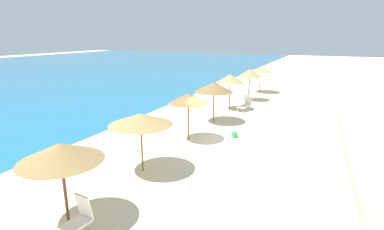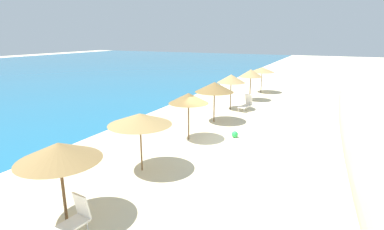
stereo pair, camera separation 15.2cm
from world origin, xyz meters
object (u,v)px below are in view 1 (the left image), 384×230
Objects in this scene: beach_umbrella_8 at (261,70)px; lounge_chair_0 at (74,221)px; beach_umbrella_6 at (230,79)px; beach_umbrella_7 at (250,73)px; lounge_chair_1 at (245,104)px; beach_umbrella_4 at (188,98)px; beach_umbrella_5 at (214,87)px; beach_umbrella_2 at (61,152)px; beach_ball at (235,134)px; beach_umbrella_3 at (141,119)px.

beach_umbrella_8 reaches higher than lounge_chair_0.
beach_umbrella_6 is 4.08m from beach_umbrella_7.
beach_umbrella_4 is at bearing 92.42° from lounge_chair_1.
beach_umbrella_6 is at bearing 173.25° from beach_umbrella_7.
beach_umbrella_6 is (3.91, 0.15, 0.06)m from beach_umbrella_5.
beach_umbrella_6 is 17.02m from lounge_chair_0.
beach_umbrella_5 is (12.55, -0.05, 0.06)m from beach_umbrella_2.
beach_ball is (10.05, -2.34, -2.14)m from beach_umbrella_2.
beach_umbrella_3 is at bearing 179.36° from beach_umbrella_4.
beach_umbrella_6 is 2.03× the size of lounge_chair_0.
beach_umbrella_4 reaches higher than beach_ball.
lounge_chair_1 is at bearing -3.87° from beach_umbrella_2.
lounge_chair_1 reaches higher than lounge_chair_0.
beach_umbrella_7 is 7.49× the size of beach_ball.
beach_ball is (-10.46, -1.95, -2.26)m from beach_umbrella_7.
beach_umbrella_5 is at bearing 0.56° from beach_umbrella_4.
beach_umbrella_5 reaches higher than lounge_chair_1.
beach_umbrella_2 is 1.01× the size of beach_umbrella_8.
beach_umbrella_2 is 10.53m from beach_ball.
beach_umbrella_7 reaches higher than beach_ball.
beach_umbrella_6 is at bearing 0.33° from beach_umbrella_2.
beach_umbrella_4 is at bearing 122.92° from beach_ball.
beach_umbrella_7 is at bearing -1.40° from beach_umbrella_4.
beach_umbrella_3 is at bearing 158.90° from beach_ball.
lounge_chair_1 is (12.58, -1.09, -1.80)m from beach_umbrella_3.
beach_umbrella_7 is at bearing -1.19° from beach_umbrella_3.
beach_umbrella_4 is (8.59, -0.09, 0.05)m from beach_umbrella_2.
beach_umbrella_4 is 1.68× the size of lounge_chair_1.
beach_umbrella_3 is 12.36m from beach_umbrella_6.
lounge_chair_1 is (8.09, -1.04, -1.86)m from beach_umbrella_4.
lounge_chair_1 is (17.10, -0.40, 0.04)m from lounge_chair_0.
beach_umbrella_7 is (4.05, -0.48, -0.00)m from beach_umbrella_6.
lounge_chair_0 is (-12.97, -0.68, -1.91)m from beach_umbrella_5.
lounge_chair_1 is at bearing -79.78° from beach_umbrella_6.
beach_umbrella_6 is 7.22m from beach_ball.
beach_umbrella_5 is at bearing 177.63° from beach_umbrella_7.
beach_umbrella_8 is (24.84, -0.39, -0.00)m from beach_umbrella_2.
beach_umbrella_7 reaches higher than beach_umbrella_5.
lounge_chair_0 reaches higher than beach_ball.
lounge_chair_1 is at bearing -84.57° from lounge_chair_0.
lounge_chair_1 is (-8.16, -0.74, -1.81)m from beach_umbrella_8.
beach_umbrella_2 is 1.91× the size of lounge_chair_0.
beach_umbrella_7 reaches higher than beach_umbrella_3.
beach_umbrella_3 is 1.97× the size of lounge_chair_0.
beach_umbrella_5 is (8.45, -0.01, 0.07)m from beach_umbrella_3.
lounge_chair_1 is (0.22, -1.22, -1.93)m from beach_umbrella_6.
beach_umbrella_4 is 0.98× the size of beach_umbrella_5.
beach_umbrella_8 is 1.88× the size of lounge_chair_0.
beach_umbrella_5 is 4.66m from lounge_chair_1.
beach_umbrella_3 is at bearing 94.79° from lounge_chair_1.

